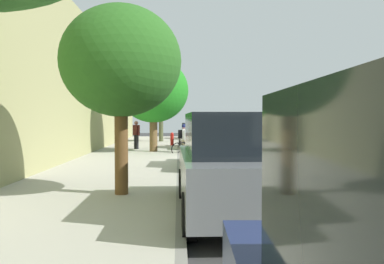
{
  "coord_description": "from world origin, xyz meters",
  "views": [
    {
      "loc": [
        1.71,
        17.29,
        1.89
      ],
      "look_at": [
        1.02,
        -2.99,
        1.23
      ],
      "focal_mm": 38.6,
      "sensor_mm": 36.0,
      "label": 1
    }
  ],
  "objects_px": {
    "street_tree_mid_block": "(153,91)",
    "pedestrian_on_phone": "(136,133)",
    "bicycle_at_curb": "(188,149)",
    "fire_hydrant": "(172,139)",
    "cyclist_with_backpack": "(183,136)",
    "street_tree_far_end": "(121,62)",
    "parked_sedan_white_nearest": "(191,132)",
    "street_tree_near_cyclist": "(161,100)",
    "parked_sedan_silver_second": "(196,138)",
    "parked_suv_grey_far": "(232,164)",
    "parked_sedan_green_mid": "(212,149)"
  },
  "relations": [
    {
      "from": "street_tree_mid_block",
      "to": "pedestrian_on_phone",
      "type": "bearing_deg",
      "value": -58.25
    },
    {
      "from": "bicycle_at_curb",
      "to": "fire_hydrant",
      "type": "distance_m",
      "value": 6.01
    },
    {
      "from": "cyclist_with_backpack",
      "to": "street_tree_far_end",
      "type": "xyz_separation_m",
      "value": [
        1.57,
        11.74,
        2.2
      ]
    },
    {
      "from": "parked_sedan_white_nearest",
      "to": "street_tree_near_cyclist",
      "type": "height_order",
      "value": "street_tree_near_cyclist"
    },
    {
      "from": "parked_sedan_silver_second",
      "to": "fire_hydrant",
      "type": "relative_size",
      "value": 5.36
    },
    {
      "from": "cyclist_with_backpack",
      "to": "street_tree_mid_block",
      "type": "height_order",
      "value": "street_tree_mid_block"
    },
    {
      "from": "parked_suv_grey_far",
      "to": "bicycle_at_curb",
      "type": "distance_m",
      "value": 13.06
    },
    {
      "from": "fire_hydrant",
      "to": "parked_suv_grey_far",
      "type": "bearing_deg",
      "value": 94.26
    },
    {
      "from": "parked_sedan_silver_second",
      "to": "fire_hydrant",
      "type": "bearing_deg",
      "value": -54.5
    },
    {
      "from": "parked_suv_grey_far",
      "to": "street_tree_near_cyclist",
      "type": "xyz_separation_m",
      "value": [
        2.32,
        -23.81,
        2.3
      ]
    },
    {
      "from": "parked_sedan_green_mid",
      "to": "bicycle_at_curb",
      "type": "bearing_deg",
      "value": -82.33
    },
    {
      "from": "parked_sedan_silver_second",
      "to": "street_tree_mid_block",
      "type": "bearing_deg",
      "value": 50.09
    },
    {
      "from": "parked_sedan_white_nearest",
      "to": "parked_sedan_green_mid",
      "type": "xyz_separation_m",
      "value": [
        -0.11,
        20.8,
        0.0
      ]
    },
    {
      "from": "pedestrian_on_phone",
      "to": "parked_suv_grey_far",
      "type": "bearing_deg",
      "value": 102.14
    },
    {
      "from": "street_tree_far_end",
      "to": "parked_sedan_silver_second",
      "type": "bearing_deg",
      "value": -98.88
    },
    {
      "from": "parked_sedan_white_nearest",
      "to": "parked_sedan_silver_second",
      "type": "bearing_deg",
      "value": 89.64
    },
    {
      "from": "parked_sedan_silver_second",
      "to": "pedestrian_on_phone",
      "type": "distance_m",
      "value": 3.63
    },
    {
      "from": "parked_suv_grey_far",
      "to": "street_tree_far_end",
      "type": "distance_m",
      "value": 3.61
    },
    {
      "from": "bicycle_at_curb",
      "to": "street_tree_far_end",
      "type": "distance_m",
      "value": 11.77
    },
    {
      "from": "parked_suv_grey_far",
      "to": "fire_hydrant",
      "type": "bearing_deg",
      "value": -85.74
    },
    {
      "from": "parked_sedan_white_nearest",
      "to": "pedestrian_on_phone",
      "type": "distance_m",
      "value": 12.89
    },
    {
      "from": "street_tree_far_end",
      "to": "pedestrian_on_phone",
      "type": "distance_m",
      "value": 14.3
    },
    {
      "from": "bicycle_at_curb",
      "to": "cyclist_with_backpack",
      "type": "height_order",
      "value": "cyclist_with_backpack"
    },
    {
      "from": "bicycle_at_curb",
      "to": "street_tree_mid_block",
      "type": "height_order",
      "value": "street_tree_mid_block"
    },
    {
      "from": "bicycle_at_curb",
      "to": "cyclist_with_backpack",
      "type": "bearing_deg",
      "value": -63.09
    },
    {
      "from": "street_tree_near_cyclist",
      "to": "parked_sedan_silver_second",
      "type": "bearing_deg",
      "value": 108.99
    },
    {
      "from": "parked_sedan_green_mid",
      "to": "street_tree_mid_block",
      "type": "height_order",
      "value": "street_tree_mid_block"
    },
    {
      "from": "parked_sedan_white_nearest",
      "to": "fire_hydrant",
      "type": "height_order",
      "value": "parked_sedan_white_nearest"
    },
    {
      "from": "parked_suv_grey_far",
      "to": "parked_sedan_green_mid",
      "type": "bearing_deg",
      "value": -91.8
    },
    {
      "from": "parked_sedan_white_nearest",
      "to": "cyclist_with_backpack",
      "type": "relative_size",
      "value": 2.76
    },
    {
      "from": "bicycle_at_curb",
      "to": "pedestrian_on_phone",
      "type": "relative_size",
      "value": 1.07
    },
    {
      "from": "parked_sedan_white_nearest",
      "to": "parked_sedan_silver_second",
      "type": "xyz_separation_m",
      "value": [
        0.07,
        11.31,
        0.0
      ]
    },
    {
      "from": "bicycle_at_curb",
      "to": "fire_hydrant",
      "type": "xyz_separation_m",
      "value": [
        0.89,
        -5.94,
        0.21
      ]
    },
    {
      "from": "parked_sedan_silver_second",
      "to": "street_tree_near_cyclist",
      "type": "height_order",
      "value": "street_tree_near_cyclist"
    },
    {
      "from": "parked_sedan_white_nearest",
      "to": "pedestrian_on_phone",
      "type": "height_order",
      "value": "pedestrian_on_phone"
    },
    {
      "from": "parked_sedan_silver_second",
      "to": "pedestrian_on_phone",
      "type": "bearing_deg",
      "value": 17.37
    },
    {
      "from": "parked_sedan_white_nearest",
      "to": "parked_suv_grey_far",
      "type": "bearing_deg",
      "value": 89.75
    },
    {
      "from": "cyclist_with_backpack",
      "to": "fire_hydrant",
      "type": "relative_size",
      "value": 1.93
    },
    {
      "from": "street_tree_far_end",
      "to": "fire_hydrant",
      "type": "xyz_separation_m",
      "value": [
        -0.91,
        -17.23,
        -2.6
      ]
    },
    {
      "from": "parked_suv_grey_far",
      "to": "fire_hydrant",
      "type": "height_order",
      "value": "parked_suv_grey_far"
    },
    {
      "from": "bicycle_at_curb",
      "to": "pedestrian_on_phone",
      "type": "bearing_deg",
      "value": -44.24
    },
    {
      "from": "street_tree_far_end",
      "to": "cyclist_with_backpack",
      "type": "bearing_deg",
      "value": -97.64
    },
    {
      "from": "parked_sedan_silver_second",
      "to": "street_tree_near_cyclist",
      "type": "relative_size",
      "value": 1.0
    },
    {
      "from": "parked_sedan_silver_second",
      "to": "cyclist_with_backpack",
      "type": "xyz_separation_m",
      "value": [
        0.8,
        3.45,
        0.22
      ]
    },
    {
      "from": "fire_hydrant",
      "to": "street_tree_near_cyclist",
      "type": "bearing_deg",
      "value": -79.38
    },
    {
      "from": "parked_sedan_green_mid",
      "to": "street_tree_far_end",
      "type": "distance_m",
      "value": 6.7
    },
    {
      "from": "parked_suv_grey_far",
      "to": "parked_sedan_white_nearest",
      "type": "bearing_deg",
      "value": -90.25
    },
    {
      "from": "bicycle_at_curb",
      "to": "street_tree_far_end",
      "type": "relative_size",
      "value": 0.4
    },
    {
      "from": "street_tree_far_end",
      "to": "pedestrian_on_phone",
      "type": "height_order",
      "value": "street_tree_far_end"
    },
    {
      "from": "parked_sedan_silver_second",
      "to": "bicycle_at_curb",
      "type": "bearing_deg",
      "value": 81.68
    }
  ]
}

